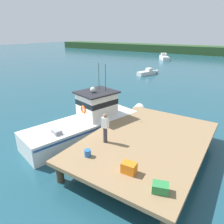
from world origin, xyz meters
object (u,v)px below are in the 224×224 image
object	(u,v)px
mooring_buoy_spare_mooring	(105,89)
deckhand_by_the_boat	(105,128)
main_fishing_boat	(90,121)
crate_single_by_cleat	(129,168)
moored_boat_off_the_point	(148,73)
crate_stack_near_edge	(160,188)
moored_boat_near_channel	(164,57)
bait_bucket	(88,153)

from	to	relation	value
mooring_buoy_spare_mooring	deckhand_by_the_boat	bearing A→B (deg)	-54.92
main_fishing_boat	crate_single_by_cleat	world-z (taller)	main_fishing_boat
main_fishing_boat	deckhand_by_the_boat	world-z (taller)	main_fishing_boat
crate_single_by_cleat	moored_boat_off_the_point	distance (m)	27.60
main_fishing_boat	crate_stack_near_edge	size ratio (longest dim) A/B	16.56
deckhand_by_the_boat	moored_boat_near_channel	bearing A→B (deg)	106.25
main_fishing_boat	moored_boat_off_the_point	xyz separation A→B (m)	(-5.48, 21.88, -0.64)
crate_single_by_cleat	bait_bucket	size ratio (longest dim) A/B	1.76
crate_single_by_cleat	deckhand_by_the_boat	distance (m)	2.89
crate_single_by_cleat	moored_boat_near_channel	distance (m)	48.09
moored_boat_near_channel	moored_boat_off_the_point	size ratio (longest dim) A/B	1.38
deckhand_by_the_boat	moored_boat_off_the_point	size ratio (longest dim) A/B	0.38
crate_single_by_cleat	crate_stack_near_edge	world-z (taller)	crate_single_by_cleat
moored_boat_near_channel	moored_boat_off_the_point	world-z (taller)	moored_boat_near_channel
crate_stack_near_edge	bait_bucket	distance (m)	3.79
moored_boat_off_the_point	crate_single_by_cleat	bearing A→B (deg)	-67.58
crate_single_by_cleat	bait_bucket	world-z (taller)	crate_single_by_cleat
deckhand_by_the_boat	main_fishing_boat	bearing A→B (deg)	143.15
crate_single_by_cleat	crate_stack_near_edge	bearing A→B (deg)	-13.14
bait_bucket	moored_boat_off_the_point	distance (m)	26.82
main_fishing_boat	deckhand_by_the_boat	distance (m)	3.54
bait_bucket	deckhand_by_the_boat	size ratio (longest dim) A/B	0.21
deckhand_by_the_boat	bait_bucket	bearing A→B (deg)	-87.16
mooring_buoy_spare_mooring	crate_stack_near_edge	bearing A→B (deg)	-48.63
moored_boat_off_the_point	main_fishing_boat	bearing A→B (deg)	-75.93
crate_single_by_cleat	bait_bucket	xyz separation A→B (m)	(-2.25, 0.00, -0.06)
deckhand_by_the_boat	mooring_buoy_spare_mooring	size ratio (longest dim) A/B	3.50
crate_single_by_cleat	moored_boat_near_channel	world-z (taller)	crate_single_by_cleat
mooring_buoy_spare_mooring	bait_bucket	bearing A→B (deg)	-57.96
moored_boat_near_channel	main_fishing_boat	bearing A→B (deg)	-76.44
moored_boat_near_channel	crate_stack_near_edge	bearing A→B (deg)	-70.06
bait_bucket	moored_boat_off_the_point	world-z (taller)	bait_bucket
crate_stack_near_edge	mooring_buoy_spare_mooring	xyz separation A→B (m)	(-12.25, 13.91, -1.14)
mooring_buoy_spare_mooring	moored_boat_near_channel	bearing A→B (deg)	97.87
crate_stack_near_edge	moored_boat_near_channel	world-z (taller)	moored_boat_near_channel
crate_single_by_cleat	moored_boat_off_the_point	world-z (taller)	crate_single_by_cleat
main_fishing_boat	crate_stack_near_edge	xyz separation A→B (m)	(6.55, -3.97, 0.37)
bait_bucket	moored_boat_near_channel	bearing A→B (deg)	105.81
bait_bucket	moored_boat_near_channel	xyz separation A→B (m)	(-12.91, 45.62, -0.83)
moored_boat_near_channel	moored_boat_off_the_point	distance (m)	20.66
bait_bucket	deckhand_by_the_boat	world-z (taller)	deckhand_by_the_boat
main_fishing_boat	moored_boat_near_channel	size ratio (longest dim) A/B	1.69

